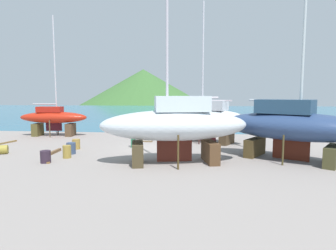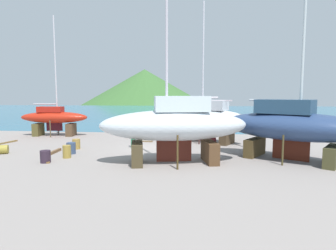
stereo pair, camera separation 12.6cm
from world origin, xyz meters
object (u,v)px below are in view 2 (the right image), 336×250
(sailboat_large_starboard, at_px, (207,118))
(barrel_by_slipway, at_px, (71,148))
(sailboat_far_slipway, at_px, (54,118))
(barrel_rust_far, at_px, (67,152))
(barrel_rust_mid, at_px, (76,144))
(worker, at_px, (133,138))
(barrel_tipped_left, at_px, (297,139))
(barrel_rust_near, at_px, (45,157))
(sailboat_mid_port, at_px, (175,125))
(barrel_ochre, at_px, (2,149))
(sailboat_small_center, at_px, (291,126))

(sailboat_large_starboard, xyz_separation_m, barrel_by_slipway, (-10.37, -6.59, -1.83))
(sailboat_far_slipway, xyz_separation_m, barrel_rust_far, (6.41, -10.44, -1.53))
(sailboat_far_slipway, distance_m, barrel_rust_mid, 9.22)
(worker, height_order, barrel_tipped_left, worker)
(barrel_rust_mid, height_order, barrel_rust_near, barrel_rust_mid)
(sailboat_mid_port, height_order, barrel_by_slipway, sailboat_mid_port)
(barrel_tipped_left, bearing_deg, sailboat_large_starboard, -173.22)
(sailboat_mid_port, height_order, barrel_ochre, sailboat_mid_port)
(sailboat_small_center, relative_size, barrel_by_slipway, 20.80)
(sailboat_mid_port, xyz_separation_m, sailboat_far_slipway, (-14.19, 11.10, -0.55))
(barrel_ochre, xyz_separation_m, barrel_rust_far, (5.56, -0.80, 0.11))
(sailboat_mid_port, height_order, barrel_rust_far, sailboat_mid_port)
(barrel_rust_far, bearing_deg, sailboat_mid_port, -4.81)
(worker, height_order, barrel_rust_mid, worker)
(sailboat_mid_port, distance_m, sailboat_large_starboard, 8.94)
(sailboat_mid_port, height_order, sailboat_small_center, sailboat_small_center)
(sailboat_mid_port, xyz_separation_m, sailboat_large_starboard, (2.27, 8.65, -0.27))
(sailboat_far_slipway, xyz_separation_m, barrel_ochre, (0.85, -9.64, -1.64))
(sailboat_mid_port, bearing_deg, sailboat_far_slipway, -50.25)
(barrel_rust_mid, bearing_deg, sailboat_small_center, -8.24)
(sailboat_small_center, height_order, barrel_by_slipway, sailboat_small_center)
(sailboat_small_center, distance_m, barrel_ochre, 21.23)
(barrel_by_slipway, xyz_separation_m, barrel_ochre, (-5.23, -0.60, -0.09))
(worker, height_order, barrel_rust_near, worker)
(sailboat_large_starboard, bearing_deg, worker, 56.60)
(sailboat_large_starboard, height_order, worker, sailboat_large_starboard)
(sailboat_small_center, xyz_separation_m, sailboat_large_starboard, (-5.52, 7.04, -0.15))
(barrel_tipped_left, relative_size, barrel_rust_mid, 0.92)
(barrel_tipped_left, distance_m, barrel_by_slipway, 20.38)
(barrel_ochre, xyz_separation_m, barrel_rust_mid, (4.79, 2.51, 0.08))
(sailboat_far_slipway, bearing_deg, sailboat_small_center, -27.99)
(sailboat_small_center, distance_m, sailboat_far_slipway, 23.94)
(sailboat_mid_port, distance_m, worker, 6.69)
(barrel_rust_mid, relative_size, barrel_rust_far, 0.92)
(sailboat_mid_port, relative_size, barrel_rust_mid, 18.16)
(sailboat_small_center, xyz_separation_m, barrel_rust_near, (-16.32, -2.48, -2.00))
(sailboat_large_starboard, bearing_deg, barrel_rust_far, 65.63)
(worker, relative_size, barrel_ochre, 1.99)
(worker, bearing_deg, barrel_rust_mid, -63.45)
(sailboat_far_slipway, xyz_separation_m, barrel_rust_mid, (5.65, -7.13, -1.56))
(barrel_ochre, distance_m, barrel_rust_mid, 5.41)
(sailboat_far_slipway, relative_size, barrel_rust_far, 14.12)
(sailboat_large_starboard, height_order, barrel_rust_mid, sailboat_large_starboard)
(sailboat_mid_port, xyz_separation_m, worker, (-3.99, 5.11, -1.67))
(sailboat_far_slipway, bearing_deg, sailboat_large_starboard, -13.10)
(sailboat_small_center, bearing_deg, worker, -164.75)
(barrel_rust_far, bearing_deg, barrel_ochre, 171.78)
(barrel_rust_mid, xyz_separation_m, barrel_rust_far, (0.77, -3.32, 0.04))
(sailboat_mid_port, bearing_deg, worker, -64.22)
(sailboat_far_slipway, height_order, barrel_rust_mid, sailboat_far_slipway)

